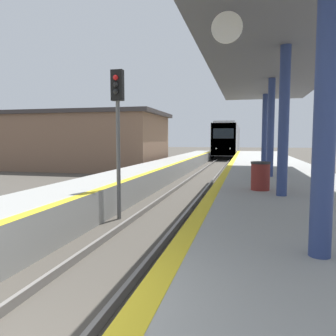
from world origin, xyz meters
TOP-DOWN VIEW (x-y plane):
  - train at (0.00, 44.71)m, footprint 2.84×19.67m
  - signal_near at (-1.23, 6.94)m, footprint 0.36×0.31m
  - station_canopy at (3.44, 8.85)m, footprint 4.33×18.19m
  - trash_bin at (2.93, 7.43)m, footprint 0.56×0.56m
  - station_building at (-11.20, 22.53)m, footprint 14.54×7.75m

SIDE VIEW (x-z plane):
  - trash_bin at x=2.93m, z-range 0.97..1.79m
  - train at x=0.00m, z-range 0.04..4.59m
  - station_building at x=-11.20m, z-range 0.01..4.63m
  - signal_near at x=-1.23m, z-range 0.89..5.37m
  - station_canopy at x=3.44m, z-range 2.75..6.76m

